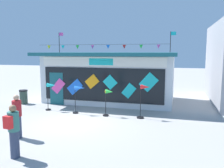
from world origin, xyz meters
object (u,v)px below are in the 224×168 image
(wind_spinner_far_left, at_px, (51,90))
(wind_spinner_center_left, at_px, (108,97))
(wind_spinner_center_right, at_px, (144,94))
(person_mid_plaza, at_px, (17,116))
(wind_spinner_left, at_px, (79,92))
(kite_shop_building, at_px, (111,76))
(person_near_camera, at_px, (13,130))
(trash_bin, at_px, (24,97))

(wind_spinner_far_left, bearing_deg, wind_spinner_center_left, -4.89)
(wind_spinner_center_right, distance_m, person_mid_plaza, 5.81)
(wind_spinner_left, xyz_separation_m, person_mid_plaza, (-0.80, -3.96, -0.29))
(kite_shop_building, bearing_deg, person_near_camera, -93.16)
(kite_shop_building, relative_size, wind_spinner_far_left, 5.51)
(kite_shop_building, xyz_separation_m, trash_bin, (-5.04, -2.50, -1.19))
(wind_spinner_center_right, xyz_separation_m, trash_bin, (-7.77, 1.29, -0.75))
(wind_spinner_left, distance_m, wind_spinner_center_left, 1.66)
(wind_spinner_left, relative_size, wind_spinner_center_left, 1.07)
(wind_spinner_far_left, height_order, wind_spinner_center_right, wind_spinner_center_right)
(wind_spinner_left, xyz_separation_m, wind_spinner_center_left, (1.65, -0.07, -0.14))
(kite_shop_building, height_order, person_mid_plaza, kite_shop_building)
(wind_spinner_center_right, height_order, person_mid_plaza, wind_spinner_center_right)
(wind_spinner_center_left, bearing_deg, person_near_camera, -105.20)
(kite_shop_building, distance_m, wind_spinner_far_left, 4.37)
(wind_spinner_center_left, distance_m, trash_bin, 6.17)
(person_mid_plaza, bearing_deg, wind_spinner_left, 179.22)
(kite_shop_building, relative_size, person_near_camera, 5.06)
(wind_spinner_center_right, bearing_deg, trash_bin, 170.58)
(wind_spinner_left, bearing_deg, wind_spinner_center_left, -2.51)
(wind_spinner_left, bearing_deg, person_mid_plaza, -101.44)
(kite_shop_building, bearing_deg, person_mid_plaza, -101.00)
(kite_shop_building, relative_size, wind_spinner_center_right, 5.03)
(wind_spinner_far_left, relative_size, wind_spinner_left, 1.03)
(kite_shop_building, height_order, person_near_camera, kite_shop_building)
(wind_spinner_left, bearing_deg, person_near_camera, -87.95)
(wind_spinner_center_left, bearing_deg, kite_shop_building, 103.81)
(person_near_camera, xyz_separation_m, person_mid_plaza, (-1.00, 1.49, -0.03))
(kite_shop_building, distance_m, person_mid_plaza, 7.93)
(wind_spinner_center_left, height_order, person_near_camera, person_near_camera)
(wind_spinner_far_left, bearing_deg, trash_bin, 157.34)
(kite_shop_building, bearing_deg, wind_spinner_left, -100.54)
(person_near_camera, bearing_deg, wind_spinner_center_left, -95.47)
(wind_spinner_center_right, bearing_deg, kite_shop_building, 125.79)
(wind_spinner_left, bearing_deg, wind_spinner_center_right, 0.02)
(wind_spinner_far_left, distance_m, person_mid_plaza, 4.30)
(kite_shop_building, xyz_separation_m, person_mid_plaza, (-1.51, -7.74, -0.78))
(wind_spinner_left, xyz_separation_m, trash_bin, (-4.34, 1.29, -0.70))
(kite_shop_building, height_order, wind_spinner_center_right, kite_shop_building)
(wind_spinner_left, bearing_deg, trash_bin, 163.43)
(wind_spinner_far_left, bearing_deg, person_mid_plaza, -76.83)
(person_mid_plaza, bearing_deg, wind_spinner_far_left, -156.17)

